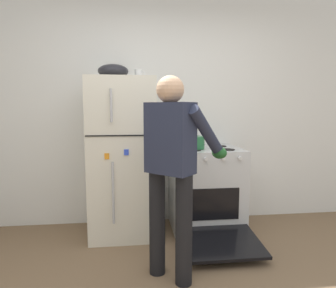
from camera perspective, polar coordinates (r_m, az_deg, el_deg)
The scene contains 7 objects.
kitchen_wall_back at distance 3.62m, azimuth -1.39°, elevation 6.68°, with size 6.00×0.10×2.70m, color white.
refrigerator at distance 3.27m, azimuth -8.54°, elevation -2.53°, with size 0.68×0.72×1.66m.
stove_range at distance 3.44m, azimuth 7.22°, elevation -8.59°, with size 0.76×1.22×0.92m.
person_cook at distance 2.36m, azimuth 0.98°, elevation -2.96°, with size 0.70×0.73×1.60m.
red_pot at distance 3.27m, azimuth 4.78°, elevation 0.29°, with size 0.34×0.24×0.13m.
coffee_mug at distance 3.30m, azimuth -5.54°, elevation 12.93°, with size 0.11×0.08×0.10m.
mixing_bowl at distance 3.25m, azimuth -10.27°, elevation 13.33°, with size 0.31×0.31×0.14m, color black.
Camera 1 is at (-0.35, -1.66, 1.36)m, focal length 32.42 mm.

